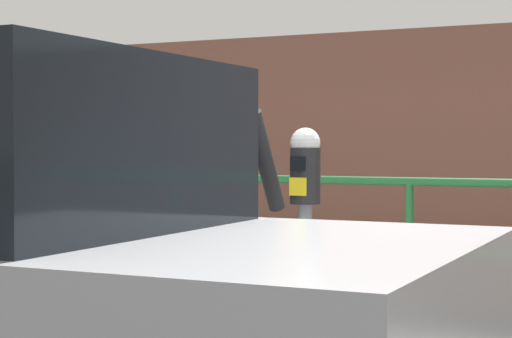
# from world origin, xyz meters

# --- Properties ---
(parking_meter) EXTENTS (0.15, 0.17, 1.42)m
(parking_meter) POSITION_xyz_m (0.02, 0.31, 1.14)
(parking_meter) COLOR slate
(parking_meter) RESTS_ON sidewalk_curb
(pedestrian_at_meter) EXTENTS (0.62, 0.45, 1.71)m
(pedestrian_at_meter) POSITION_xyz_m (-0.53, 0.32, 1.12)
(pedestrian_at_meter) COLOR brown
(pedestrian_at_meter) RESTS_ON sidewalk_curb
(background_railing) EXTENTS (24.06, 0.06, 1.10)m
(background_railing) POSITION_xyz_m (-0.00, 2.32, 0.93)
(background_railing) COLOR #1E602D
(background_railing) RESTS_ON sidewalk_curb
(backdrop_wall) EXTENTS (32.00, 0.50, 2.52)m
(backdrop_wall) POSITION_xyz_m (0.00, 4.19, 1.26)
(backdrop_wall) COLOR brown
(backdrop_wall) RESTS_ON ground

